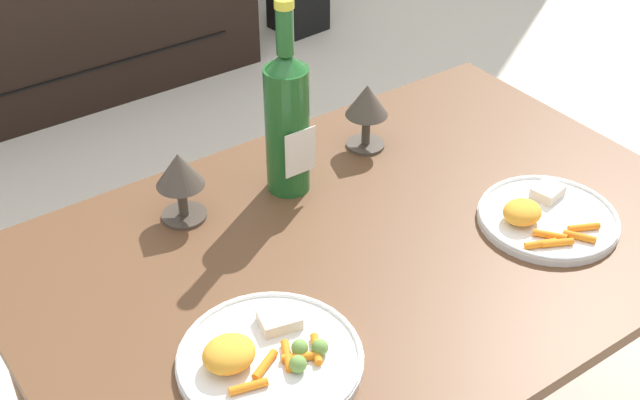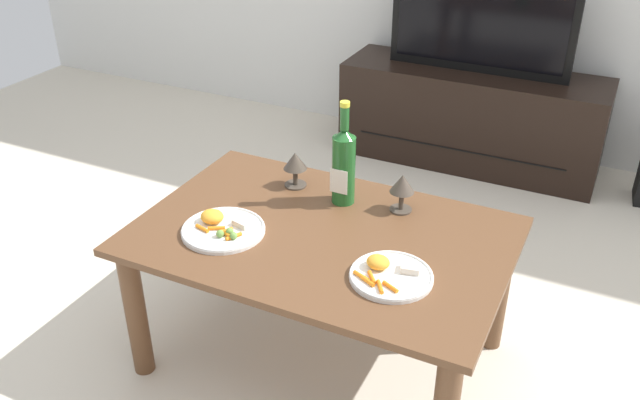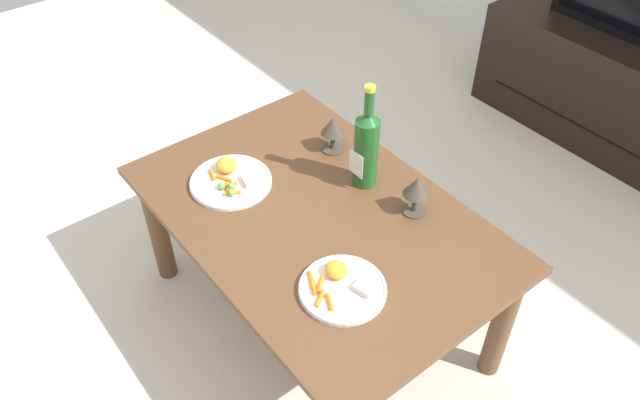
{
  "view_description": "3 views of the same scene",
  "coord_description": "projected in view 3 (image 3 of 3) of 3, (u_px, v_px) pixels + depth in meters",
  "views": [
    {
      "loc": [
        -0.71,
        -0.86,
        1.42
      ],
      "look_at": [
        -0.05,
        0.08,
        0.58
      ],
      "focal_mm": 47.87,
      "sensor_mm": 36.0,
      "label": 1
    },
    {
      "loc": [
        0.78,
        -1.63,
        1.67
      ],
      "look_at": [
        -0.02,
        0.03,
        0.61
      ],
      "focal_mm": 37.89,
      "sensor_mm": 36.0,
      "label": 2
    },
    {
      "loc": [
        1.1,
        -0.85,
        1.85
      ],
      "look_at": [
        0.0,
        0.01,
        0.57
      ],
      "focal_mm": 35.09,
      "sensor_mm": 36.0,
      "label": 3
    }
  ],
  "objects": [
    {
      "name": "goblet_right",
      "position": [
        417.0,
        189.0,
        1.87
      ],
      "size": [
        0.08,
        0.08,
        0.13
      ],
      "color": "#473D33",
      "rests_on": "dining_table"
    },
    {
      "name": "dining_table",
      "position": [
        317.0,
        234.0,
        1.99
      ],
      "size": [
        1.18,
        0.78,
        0.52
      ],
      "color": "brown",
      "rests_on": "ground_plane"
    },
    {
      "name": "tv_stand",
      "position": [
        623.0,
        97.0,
        2.88
      ],
      "size": [
        1.37,
        0.42,
        0.52
      ],
      "color": "black",
      "rests_on": "ground_plane"
    },
    {
      "name": "dinner_plate_left",
      "position": [
        231.0,
        180.0,
        2.03
      ],
      "size": [
        0.27,
        0.27,
        0.05
      ],
      "color": "white",
      "rests_on": "dining_table"
    },
    {
      "name": "ground_plane",
      "position": [
        317.0,
        316.0,
        2.28
      ],
      "size": [
        6.4,
        6.4,
        0.0
      ],
      "primitive_type": "plane",
      "color": "beige"
    },
    {
      "name": "goblet_left",
      "position": [
        333.0,
        128.0,
        2.11
      ],
      "size": [
        0.08,
        0.08,
        0.13
      ],
      "color": "#473D33",
      "rests_on": "dining_table"
    },
    {
      "name": "wine_bottle",
      "position": [
        366.0,
        146.0,
        1.94
      ],
      "size": [
        0.08,
        0.08,
        0.36
      ],
      "color": "#1E5923",
      "rests_on": "dining_table"
    },
    {
      "name": "dinner_plate_right",
      "position": [
        342.0,
        287.0,
        1.7
      ],
      "size": [
        0.24,
        0.24,
        0.05
      ],
      "color": "white",
      "rests_on": "dining_table"
    }
  ]
}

